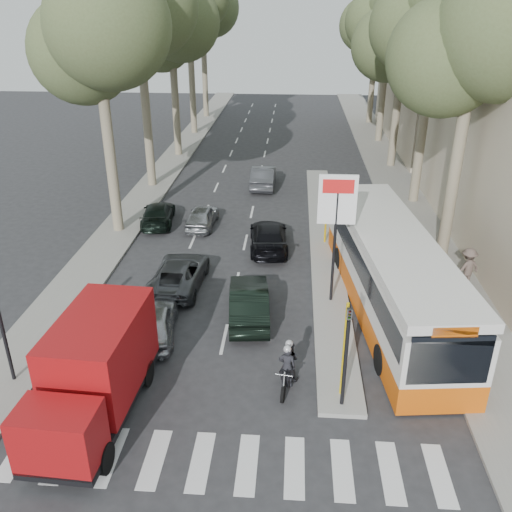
{
  "coord_description": "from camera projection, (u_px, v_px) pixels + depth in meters",
  "views": [
    {
      "loc": [
        1.52,
        -14.97,
        11.62
      ],
      "look_at": [
        0.02,
        6.0,
        1.6
      ],
      "focal_mm": 38.0,
      "sensor_mm": 36.0,
      "label": 1
    }
  ],
  "objects": [
    {
      "name": "sidewalk_right",
      "position": [
        388.0,
        169.0,
        40.5
      ],
      "size": [
        3.2,
        70.0,
        0.12
      ],
      "primitive_type": "cube",
      "color": "gray",
      "rests_on": "ground"
    },
    {
      "name": "queue_car_e",
      "position": [
        158.0,
        214.0,
        30.63
      ],
      "size": [
        2.17,
        4.3,
        1.2
      ],
      "primitive_type": "imported",
      "rotation": [
        0.0,
        0.0,
        3.27
      ],
      "color": "black",
      "rests_on": "ground"
    },
    {
      "name": "tree_l_c",
      "position": [
        172.0,
        22.0,
        40.07
      ],
      "size": [
        7.4,
        7.2,
        13.71
      ],
      "color": "#6B604C",
      "rests_on": "ground"
    },
    {
      "name": "ground",
      "position": [
        243.0,
        373.0,
        18.57
      ],
      "size": [
        120.0,
        120.0,
        0.0
      ],
      "primitive_type": "plane",
      "color": "#28282B",
      "rests_on": "ground"
    },
    {
      "name": "queue_car_c",
      "position": [
        202.0,
        216.0,
        30.24
      ],
      "size": [
        1.6,
        3.63,
        1.22
      ],
      "primitive_type": "imported",
      "rotation": [
        0.0,
        0.0,
        3.1
      ],
      "color": "#96999D",
      "rests_on": "ground"
    },
    {
      "name": "tree_l_e",
      "position": [
        204.0,
        8.0,
        54.19
      ],
      "size": [
        7.4,
        7.2,
        14.49
      ],
      "color": "#6B604C",
      "rests_on": "ground"
    },
    {
      "name": "queue_car_d",
      "position": [
        263.0,
        176.0,
        36.64
      ],
      "size": [
        1.56,
        4.39,
        1.45
      ],
      "primitive_type": "imported",
      "rotation": [
        0.0,
        0.0,
        3.14
      ],
      "color": "#494B50",
      "rests_on": "ground"
    },
    {
      "name": "dark_hatchback",
      "position": [
        249.0,
        301.0,
        21.54
      ],
      "size": [
        1.94,
        4.49,
        1.44
      ],
      "primitive_type": "imported",
      "rotation": [
        0.0,
        0.0,
        3.24
      ],
      "color": "black",
      "rests_on": "ground"
    },
    {
      "name": "tree_r_c",
      "position": [
        407.0,
        29.0,
        37.33
      ],
      "size": [
        7.4,
        7.2,
        13.32
      ],
      "color": "#6B604C",
      "rests_on": "ground"
    },
    {
      "name": "queue_car_a",
      "position": [
        179.0,
        273.0,
        23.92
      ],
      "size": [
        2.3,
        4.64,
        1.26
      ],
      "primitive_type": "imported",
      "rotation": [
        0.0,
        0.0,
        3.1
      ],
      "color": "#43464A",
      "rests_on": "ground"
    },
    {
      "name": "motorcycle",
      "position": [
        288.0,
        365.0,
        17.75
      ],
      "size": [
        0.79,
        1.94,
        1.66
      ],
      "rotation": [
        0.0,
        0.0,
        -0.14
      ],
      "color": "black",
      "rests_on": "ground"
    },
    {
      "name": "silver_hatchback",
      "position": [
        155.0,
        322.0,
        20.34
      ],
      "size": [
        1.98,
        3.89,
        1.27
      ],
      "primitive_type": "imported",
      "rotation": [
        0.0,
        0.0,
        3.27
      ],
      "color": "#A7A9AF",
      "rests_on": "ground"
    },
    {
      "name": "tree_r_b",
      "position": [
        441.0,
        3.0,
        29.37
      ],
      "size": [
        7.4,
        7.2,
        15.27
      ],
      "color": "#6B604C",
      "rests_on": "ground"
    },
    {
      "name": "tree_r_d",
      "position": [
        392.0,
        6.0,
        43.94
      ],
      "size": [
        7.4,
        7.2,
        14.88
      ],
      "color": "#6B604C",
      "rests_on": "ground"
    },
    {
      "name": "tree_l_a",
      "position": [
        98.0,
        27.0,
        25.52
      ],
      "size": [
        7.4,
        7.2,
        14.1
      ],
      "color": "#6B604C",
      "rests_on": "ground"
    },
    {
      "name": "median_left",
      "position": [
        178.0,
        155.0,
        44.28
      ],
      "size": [
        2.4,
        64.0,
        0.12
      ],
      "primitive_type": "cube",
      "color": "gray",
      "rests_on": "ground"
    },
    {
      "name": "traffic_light_left",
      "position": [
        0.0,
        318.0,
        17.09
      ],
      "size": [
        0.16,
        0.41,
        3.6
      ],
      "color": "black",
      "rests_on": "ground"
    },
    {
      "name": "tree_r_e",
      "position": [
        380.0,
        13.0,
        51.43
      ],
      "size": [
        7.4,
        7.2,
        14.1
      ],
      "color": "#6B604C",
      "rests_on": "ground"
    },
    {
      "name": "queue_car_b",
      "position": [
        269.0,
        236.0,
        27.54
      ],
      "size": [
        2.22,
        4.75,
        1.34
      ],
      "primitive_type": "imported",
      "rotation": [
        0.0,
        0.0,
        3.22
      ],
      "color": "black",
      "rests_on": "ground"
    },
    {
      "name": "billboard",
      "position": [
        336.0,
        221.0,
        21.27
      ],
      "size": [
        1.5,
        12.1,
        5.6
      ],
      "color": "yellow",
      "rests_on": "ground"
    },
    {
      "name": "traffic_island",
      "position": [
        324.0,
        243.0,
        28.24
      ],
      "size": [
        1.5,
        26.0,
        0.16
      ],
      "primitive_type": "cube",
      "color": "gray",
      "rests_on": "ground"
    },
    {
      "name": "red_truck",
      "position": [
        95.0,
        370.0,
        16.06
      ],
      "size": [
        2.51,
        5.93,
        3.11
      ],
      "rotation": [
        0.0,
        0.0,
        -0.05
      ],
      "color": "black",
      "rests_on": "ground"
    },
    {
      "name": "building_far",
      "position": [
        467.0,
        47.0,
        44.75
      ],
      "size": [
        11.0,
        20.0,
        16.0
      ],
      "primitive_type": "cube",
      "color": "#B7A88E",
      "rests_on": "ground"
    },
    {
      "name": "pedestrian_near",
      "position": [
        429.0,
        263.0,
        23.92
      ],
      "size": [
        0.91,
        1.22,
        1.88
      ],
      "primitive_type": "imported",
      "rotation": [
        0.0,
        0.0,
        1.96
      ],
      "color": "#3D2D44",
      "rests_on": "sidewalk_right"
    },
    {
      "name": "tree_r_a",
      "position": [
        480.0,
        31.0,
        22.62
      ],
      "size": [
        7.4,
        7.2,
        14.1
      ],
      "color": "#6B604C",
      "rests_on": "ground"
    },
    {
      "name": "tree_l_b",
      "position": [
        140.0,
        9.0,
        32.43
      ],
      "size": [
        7.4,
        7.2,
        14.88
      ],
      "color": "#6B604C",
      "rests_on": "ground"
    },
    {
      "name": "pedestrian_far",
      "position": [
        467.0,
        268.0,
        23.52
      ],
      "size": [
        1.3,
        0.97,
        1.84
      ],
      "primitive_type": "imported",
      "rotation": [
        0.0,
        0.0,
        3.57
      ],
      "color": "brown",
      "rests_on": "sidewalk_right"
    },
    {
      "name": "traffic_light_island",
      "position": [
        347.0,
        341.0,
        15.94
      ],
      "size": [
        0.16,
        0.41,
        3.6
      ],
      "color": "black",
      "rests_on": "ground"
    },
    {
      "name": "city_bus",
      "position": [
        391.0,
        271.0,
        21.59
      ],
      "size": [
        4.18,
        13.0,
        3.36
      ],
      "rotation": [
        0.0,
        0.0,
        0.11
      ],
      "color": "#D1530B",
      "rests_on": "ground"
    }
  ]
}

